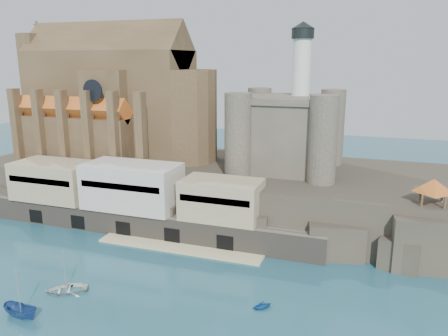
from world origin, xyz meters
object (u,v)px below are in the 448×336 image
object	(u,v)px
church	(117,104)
pavilion	(433,188)
castle_keep	(288,129)
boat_2	(22,317)

from	to	relation	value
church	pavilion	distance (m)	68.65
church	castle_keep	world-z (taller)	church
castle_keep	boat_2	world-z (taller)	castle_keep
boat_2	church	bearing A→B (deg)	23.31
pavilion	boat_2	distance (m)	61.80
church	boat_2	distance (m)	56.40
boat_2	pavilion	bearing A→B (deg)	-50.75
castle_keep	church	bearing A→B (deg)	178.89
castle_keep	boat_2	distance (m)	57.40
church	castle_keep	distance (m)	40.39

